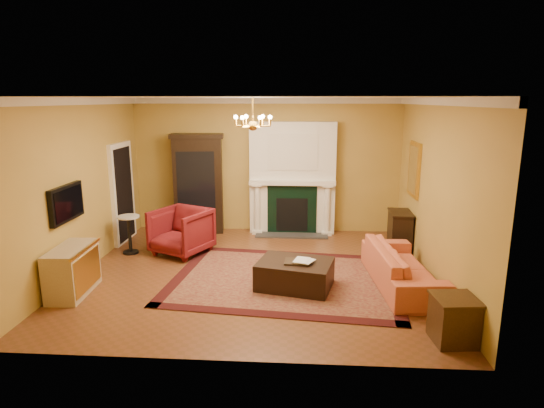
# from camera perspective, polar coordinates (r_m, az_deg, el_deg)

# --- Properties ---
(floor) EXTENTS (6.00, 5.50, 0.02)m
(floor) POSITION_cam_1_polar(r_m,az_deg,el_deg) (8.06, -2.24, -8.71)
(floor) COLOR brown
(floor) RESTS_ON ground
(ceiling) EXTENTS (6.00, 5.50, 0.02)m
(ceiling) POSITION_cam_1_polar(r_m,az_deg,el_deg) (7.49, -2.45, 13.29)
(ceiling) COLOR white
(ceiling) RESTS_ON wall_back
(wall_back) EXTENTS (6.00, 0.02, 3.00)m
(wall_back) POSITION_cam_1_polar(r_m,az_deg,el_deg) (10.34, -0.72, 4.82)
(wall_back) COLOR gold
(wall_back) RESTS_ON floor
(wall_front) EXTENTS (6.00, 0.02, 3.00)m
(wall_front) POSITION_cam_1_polar(r_m,az_deg,el_deg) (4.98, -5.70, -4.25)
(wall_front) COLOR gold
(wall_front) RESTS_ON floor
(wall_left) EXTENTS (0.02, 5.50, 3.00)m
(wall_left) POSITION_cam_1_polar(r_m,az_deg,el_deg) (8.49, -22.98, 1.99)
(wall_left) COLOR gold
(wall_left) RESTS_ON floor
(wall_right) EXTENTS (0.02, 5.50, 3.00)m
(wall_right) POSITION_cam_1_polar(r_m,az_deg,el_deg) (7.90, 19.92, 1.49)
(wall_right) COLOR gold
(wall_right) RESTS_ON floor
(fireplace) EXTENTS (1.90, 0.70, 2.50)m
(fireplace) POSITION_cam_1_polar(r_m,az_deg,el_deg) (10.18, 2.58, 2.93)
(fireplace) COLOR white
(fireplace) RESTS_ON wall_back
(crown_molding) EXTENTS (6.00, 5.50, 0.12)m
(crown_molding) POSITION_cam_1_polar(r_m,az_deg,el_deg) (8.44, -1.73, 12.78)
(crown_molding) COLOR silver
(crown_molding) RESTS_ON ceiling
(doorway) EXTENTS (0.08, 1.05, 2.10)m
(doorway) POSITION_cam_1_polar(r_m,az_deg,el_deg) (10.07, -18.21, 1.32)
(doorway) COLOR white
(doorway) RESTS_ON wall_left
(tv_panel) EXTENTS (0.09, 0.95, 0.58)m
(tv_panel) POSITION_cam_1_polar(r_m,az_deg,el_deg) (7.97, -24.38, 0.09)
(tv_panel) COLOR black
(tv_panel) RESTS_ON wall_left
(gilt_mirror) EXTENTS (0.06, 0.76, 1.05)m
(gilt_mirror) POSITION_cam_1_polar(r_m,az_deg,el_deg) (9.20, 17.38, 4.15)
(gilt_mirror) COLOR gold
(gilt_mirror) RESTS_ON wall_right
(chandelier) EXTENTS (0.63, 0.55, 0.53)m
(chandelier) POSITION_cam_1_polar(r_m,az_deg,el_deg) (7.50, -2.42, 10.22)
(chandelier) COLOR gold
(chandelier) RESTS_ON ceiling
(oriental_rug) EXTENTS (4.03, 3.18, 0.02)m
(oriental_rug) POSITION_cam_1_polar(r_m,az_deg,el_deg) (7.77, 1.66, -9.41)
(oriental_rug) COLOR #4D1011
(oriental_rug) RESTS_ON floor
(china_cabinet) EXTENTS (1.12, 0.63, 2.14)m
(china_cabinet) POSITION_cam_1_polar(r_m,az_deg,el_deg) (10.38, -9.20, 2.27)
(china_cabinet) COLOR black
(china_cabinet) RESTS_ON floor
(wingback_armchair) EXTENTS (1.26, 1.23, 0.99)m
(wingback_armchair) POSITION_cam_1_polar(r_m,az_deg,el_deg) (9.06, -11.34, -3.11)
(wingback_armchair) COLOR maroon
(wingback_armchair) RESTS_ON floor
(pedestal_table) EXTENTS (0.43, 0.43, 0.76)m
(pedestal_table) POSITION_cam_1_polar(r_m,az_deg,el_deg) (9.33, -17.46, -3.34)
(pedestal_table) COLOR black
(pedestal_table) RESTS_ON floor
(commode) EXTENTS (0.53, 1.03, 0.75)m
(commode) POSITION_cam_1_polar(r_m,az_deg,el_deg) (7.77, -23.77, -7.66)
(commode) COLOR #BFB28C
(commode) RESTS_ON floor
(coral_sofa) EXTENTS (0.83, 2.24, 0.86)m
(coral_sofa) POSITION_cam_1_polar(r_m,az_deg,el_deg) (7.69, 16.08, -6.83)
(coral_sofa) COLOR #C95A40
(coral_sofa) RESTS_ON floor
(end_table) EXTENTS (0.54, 0.54, 0.57)m
(end_table) POSITION_cam_1_polar(r_m,az_deg,el_deg) (6.25, 21.84, -13.46)
(end_table) COLOR #3C2510
(end_table) RESTS_ON floor
(console_table) EXTENTS (0.42, 0.70, 0.76)m
(console_table) POSITION_cam_1_polar(r_m,az_deg,el_deg) (9.46, 15.72, -3.38)
(console_table) COLOR black
(console_table) RESTS_ON floor
(leather_ottoman) EXTENTS (1.31, 1.07, 0.43)m
(leather_ottoman) POSITION_cam_1_polar(r_m,az_deg,el_deg) (7.40, 2.89, -8.76)
(leather_ottoman) COLOR black
(leather_ottoman) RESTS_ON oriental_rug
(ottoman_tray) EXTENTS (0.41, 0.33, 0.03)m
(ottoman_tray) POSITION_cam_1_polar(r_m,az_deg,el_deg) (7.27, 3.20, -7.25)
(ottoman_tray) COLOR black
(ottoman_tray) RESTS_ON leather_ottoman
(book_a) EXTENTS (0.22, 0.09, 0.30)m
(book_a) POSITION_cam_1_polar(r_m,az_deg,el_deg) (7.23, 2.87, -5.99)
(book_a) COLOR gray
(book_a) RESTS_ON ottoman_tray
(book_b) EXTENTS (0.19, 0.11, 0.28)m
(book_b) POSITION_cam_1_polar(r_m,az_deg,el_deg) (7.23, 3.67, -6.09)
(book_b) COLOR gray
(book_b) RESTS_ON ottoman_tray
(topiary_left) EXTENTS (0.16, 0.16, 0.42)m
(topiary_left) POSITION_cam_1_polar(r_m,az_deg,el_deg) (10.13, -1.65, 4.43)
(topiary_left) COLOR tan
(topiary_left) RESTS_ON fireplace
(topiary_right) EXTENTS (0.16, 0.16, 0.44)m
(topiary_right) POSITION_cam_1_polar(r_m,az_deg,el_deg) (10.09, 5.71, 4.39)
(topiary_right) COLOR tan
(topiary_right) RESTS_ON fireplace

